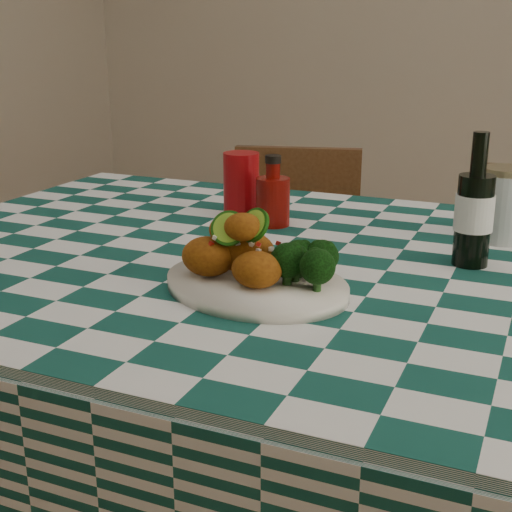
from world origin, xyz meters
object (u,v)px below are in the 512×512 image
at_px(plate, 256,285).
at_px(ketchup_bottle, 273,191).
at_px(red_tumbler, 241,184).
at_px(wooden_chair_left, 290,298).
at_px(dining_table, 320,463).
at_px(mason_jar, 503,204).
at_px(beer_bottle, 475,200).
at_px(fried_chicken_pile, 246,246).

distance_m(plate, ketchup_bottle, 0.39).
relative_size(red_tumbler, wooden_chair_left, 0.16).
xyz_separation_m(plate, wooden_chair_left, (-0.28, 0.90, -0.38)).
bearing_deg(dining_table, ketchup_bottle, 132.50).
xyz_separation_m(ketchup_bottle, mason_jar, (0.43, 0.07, -0.00)).
bearing_deg(dining_table, beer_bottle, 21.51).
relative_size(dining_table, beer_bottle, 7.47).
distance_m(red_tumbler, wooden_chair_left, 0.65).
distance_m(plate, fried_chicken_pile, 0.06).
relative_size(plate, ketchup_bottle, 2.11).
height_order(dining_table, beer_bottle, beer_bottle).
relative_size(dining_table, plate, 5.55).
xyz_separation_m(ketchup_bottle, wooden_chair_left, (-0.16, 0.54, -0.44)).
height_order(red_tumbler, mason_jar, mason_jar).
bearing_deg(ketchup_bottle, plate, -71.74).
height_order(dining_table, fried_chicken_pile, fried_chicken_pile).
bearing_deg(plate, red_tumbler, 117.12).
relative_size(red_tumbler, mason_jar, 0.96).
xyz_separation_m(fried_chicken_pile, mason_jar, (0.33, 0.43, 0.00)).
height_order(red_tumbler, ketchup_bottle, ketchup_bottle).
bearing_deg(fried_chicken_pile, red_tumbler, 115.27).
bearing_deg(dining_table, plate, -108.52).
bearing_deg(beer_bottle, mason_jar, 79.30).
bearing_deg(wooden_chair_left, dining_table, -79.51).
height_order(fried_chicken_pile, wooden_chair_left, fried_chicken_pile).
xyz_separation_m(plate, mason_jar, (0.31, 0.43, 0.06)).
distance_m(fried_chicken_pile, beer_bottle, 0.40).
xyz_separation_m(plate, red_tumbler, (-0.21, 0.42, 0.06)).
bearing_deg(red_tumbler, plate, -62.88).
relative_size(plate, fried_chicken_pile, 1.90).
relative_size(fried_chicken_pile, red_tumbler, 1.19).
distance_m(mason_jar, wooden_chair_left, 0.87).
xyz_separation_m(dining_table, beer_bottle, (0.22, 0.09, 0.50)).
distance_m(dining_table, plate, 0.44).
relative_size(dining_table, wooden_chair_left, 2.00).
height_order(plate, mason_jar, mason_jar).
bearing_deg(red_tumbler, beer_bottle, -17.89).
xyz_separation_m(ketchup_bottle, beer_bottle, (0.40, -0.10, 0.04)).
height_order(mason_jar, beer_bottle, beer_bottle).
distance_m(red_tumbler, ketchup_bottle, 0.11).
relative_size(dining_table, ketchup_bottle, 11.73).
xyz_separation_m(plate, beer_bottle, (0.28, 0.26, 0.10)).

